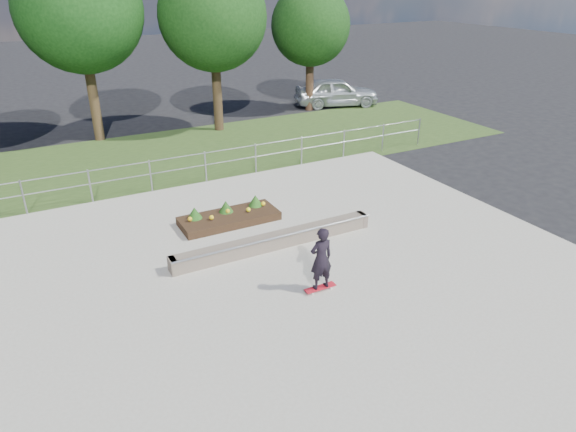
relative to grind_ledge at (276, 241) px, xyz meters
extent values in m
plane|color=black|center=(0.02, -1.82, -0.26)|extent=(120.00, 120.00, 0.00)
cube|color=#2C441B|center=(0.02, 9.18, -0.25)|extent=(30.00, 8.00, 0.02)
cube|color=gray|center=(0.02, -1.82, -0.23)|extent=(15.00, 15.00, 0.06)
cylinder|color=gray|center=(-5.98, 5.68, 0.34)|extent=(0.06, 0.06, 1.20)
cylinder|color=#93969C|center=(-3.98, 5.68, 0.34)|extent=(0.06, 0.06, 1.20)
cylinder|color=gray|center=(-1.98, 5.68, 0.34)|extent=(0.06, 0.06, 1.20)
cylinder|color=#97999F|center=(0.02, 5.68, 0.34)|extent=(0.06, 0.06, 1.20)
cylinder|color=gray|center=(2.02, 5.68, 0.34)|extent=(0.06, 0.06, 1.20)
cylinder|color=gray|center=(4.02, 5.68, 0.34)|extent=(0.06, 0.06, 1.20)
cylinder|color=gray|center=(6.02, 5.68, 0.34)|extent=(0.06, 0.06, 1.20)
cylinder|color=#93969B|center=(8.02, 5.68, 0.34)|extent=(0.06, 0.06, 1.20)
cylinder|color=#919399|center=(10.02, 5.68, 0.34)|extent=(0.06, 0.06, 1.20)
cylinder|color=gray|center=(0.02, 5.68, 0.89)|extent=(20.00, 0.04, 0.04)
cylinder|color=gray|center=(0.02, 5.68, 0.44)|extent=(20.00, 0.04, 0.04)
cylinder|color=#362515|center=(-2.48, 13.18, 1.42)|extent=(0.44, 0.44, 3.38)
sphere|color=black|center=(-2.48, 13.18, 5.36)|extent=(5.25, 5.25, 5.25)
cylinder|color=#2F2012|center=(3.02, 12.18, 1.31)|extent=(0.44, 0.44, 3.15)
sphere|color=black|center=(3.02, 12.18, 4.99)|extent=(4.90, 4.90, 4.90)
cylinder|color=#352015|center=(9.02, 13.68, 1.09)|extent=(0.44, 0.44, 2.70)
sphere|color=black|center=(9.02, 13.68, 4.24)|extent=(4.20, 4.20, 4.20)
cube|color=brown|center=(0.00, 0.00, 0.00)|extent=(6.00, 0.40, 0.40)
cylinder|color=gray|center=(0.00, -0.20, 0.20)|extent=(6.00, 0.06, 0.06)
cube|color=brown|center=(-2.90, 0.00, 0.00)|extent=(0.15, 0.42, 0.40)
cube|color=brown|center=(2.90, 0.00, 0.00)|extent=(0.15, 0.42, 0.40)
cube|color=black|center=(-0.53, 2.09, -0.08)|extent=(3.00, 1.20, 0.25)
sphere|color=gold|center=(-1.73, 2.19, 0.13)|extent=(0.14, 0.14, 0.14)
sphere|color=yellow|center=(-1.13, 1.99, 0.13)|extent=(0.14, 0.14, 0.14)
sphere|color=yellow|center=(-0.53, 2.19, 0.13)|extent=(0.14, 0.14, 0.14)
sphere|color=#FFF11A|center=(0.07, 1.99, 0.13)|extent=(0.14, 0.14, 0.14)
sphere|color=yellow|center=(0.67, 2.19, 0.13)|extent=(0.14, 0.14, 0.14)
cone|color=#1A4714|center=(-1.53, 2.34, 0.23)|extent=(0.44, 0.44, 0.36)
cone|color=#1B4513|center=(-0.53, 2.34, 0.23)|extent=(0.44, 0.44, 0.36)
cone|color=#1D4C15|center=(0.47, 2.34, 0.23)|extent=(0.44, 0.44, 0.36)
cylinder|color=silver|center=(-0.28, -2.52, -0.18)|extent=(0.05, 0.03, 0.05)
cylinder|color=white|center=(-0.28, -2.34, -0.18)|extent=(0.05, 0.03, 0.05)
cylinder|color=white|center=(0.24, -2.52, -0.18)|extent=(0.05, 0.03, 0.05)
cylinder|color=white|center=(0.24, -2.34, -0.18)|extent=(0.05, 0.03, 0.05)
cylinder|color=#9A9A9F|center=(-0.28, -2.43, -0.15)|extent=(0.02, 0.18, 0.02)
cylinder|color=gray|center=(0.24, -2.43, -0.15)|extent=(0.02, 0.18, 0.02)
cube|color=#A81421|center=(-0.02, -2.43, -0.13)|extent=(0.80, 0.21, 0.02)
imported|color=black|center=(-0.02, -2.43, 0.67)|extent=(0.58, 0.39, 1.58)
imported|color=#ADB3B7|center=(10.89, 13.79, 0.55)|extent=(5.14, 3.33, 1.63)
camera|label=1|loc=(-5.59, -11.25, 6.66)|focal=32.00mm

